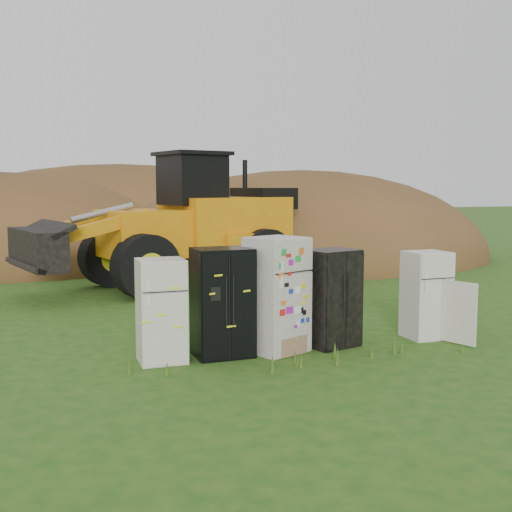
{
  "coord_description": "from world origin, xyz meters",
  "views": [
    {
      "loc": [
        -4.42,
        -9.77,
        2.75
      ],
      "look_at": [
        -0.21,
        2.0,
        1.38
      ],
      "focal_mm": 45.0,
      "sensor_mm": 36.0,
      "label": 1
    }
  ],
  "objects_px": {
    "fridge_black_side": "(222,302)",
    "fridge_sticker": "(276,295)",
    "wheel_loader": "(162,221)",
    "fridge_open_door": "(426,295)",
    "fridge_leftmost": "(161,311)",
    "fridge_dark_mid": "(331,298)"
  },
  "relations": [
    {
      "from": "fridge_black_side",
      "to": "fridge_sticker",
      "type": "xyz_separation_m",
      "value": [
        0.92,
        -0.05,
        0.08
      ]
    },
    {
      "from": "wheel_loader",
      "to": "fridge_open_door",
      "type": "bearing_deg",
      "value": -78.88
    },
    {
      "from": "fridge_leftmost",
      "to": "fridge_sticker",
      "type": "bearing_deg",
      "value": 0.11
    },
    {
      "from": "fridge_leftmost",
      "to": "fridge_dark_mid",
      "type": "bearing_deg",
      "value": 1.38
    },
    {
      "from": "fridge_black_side",
      "to": "wheel_loader",
      "type": "distance_m",
      "value": 7.13
    },
    {
      "from": "fridge_open_door",
      "to": "wheel_loader",
      "type": "bearing_deg",
      "value": 115.55
    },
    {
      "from": "fridge_sticker",
      "to": "fridge_open_door",
      "type": "relative_size",
      "value": 1.22
    },
    {
      "from": "fridge_dark_mid",
      "to": "fridge_open_door",
      "type": "xyz_separation_m",
      "value": [
        1.89,
        -0.05,
        -0.05
      ]
    },
    {
      "from": "fridge_black_side",
      "to": "fridge_dark_mid",
      "type": "bearing_deg",
      "value": -0.22
    },
    {
      "from": "fridge_sticker",
      "to": "wheel_loader",
      "type": "xyz_separation_m",
      "value": [
        -0.47,
        7.1,
        0.87
      ]
    },
    {
      "from": "fridge_open_door",
      "to": "fridge_leftmost",
      "type": "bearing_deg",
      "value": 179.77
    },
    {
      "from": "fridge_leftmost",
      "to": "fridge_black_side",
      "type": "distance_m",
      "value": 1.0
    },
    {
      "from": "fridge_black_side",
      "to": "wheel_loader",
      "type": "relative_size",
      "value": 0.23
    },
    {
      "from": "fridge_black_side",
      "to": "fridge_open_door",
      "type": "height_order",
      "value": "fridge_black_side"
    },
    {
      "from": "fridge_sticker",
      "to": "fridge_dark_mid",
      "type": "bearing_deg",
      "value": -19.55
    },
    {
      "from": "fridge_leftmost",
      "to": "wheel_loader",
      "type": "height_order",
      "value": "wheel_loader"
    },
    {
      "from": "fridge_leftmost",
      "to": "fridge_black_side",
      "type": "xyz_separation_m",
      "value": [
        1.0,
        0.02,
        0.07
      ]
    },
    {
      "from": "fridge_black_side",
      "to": "fridge_dark_mid",
      "type": "xyz_separation_m",
      "value": [
        1.94,
        0.01,
        -0.05
      ]
    },
    {
      "from": "fridge_leftmost",
      "to": "wheel_loader",
      "type": "bearing_deg",
      "value": 79.33
    },
    {
      "from": "fridge_dark_mid",
      "to": "wheel_loader",
      "type": "distance_m",
      "value": 7.27
    },
    {
      "from": "fridge_sticker",
      "to": "wheel_loader",
      "type": "distance_m",
      "value": 7.17
    },
    {
      "from": "fridge_leftmost",
      "to": "fridge_dark_mid",
      "type": "relative_size",
      "value": 0.97
    }
  ]
}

